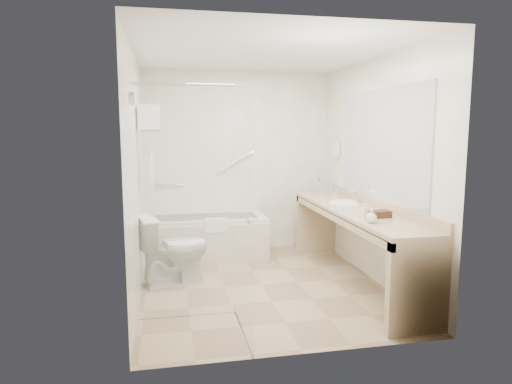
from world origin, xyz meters
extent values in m
plane|color=tan|center=(0.00, 0.00, 0.00)|extent=(3.20, 3.20, 0.00)
cube|color=silver|center=(0.00, 0.00, 2.50)|extent=(2.60, 3.20, 0.10)
cube|color=white|center=(0.00, 1.60, 1.25)|extent=(2.60, 0.10, 2.50)
cube|color=white|center=(0.00, -1.60, 1.25)|extent=(2.60, 0.10, 2.50)
cube|color=white|center=(-1.30, 0.00, 1.25)|extent=(0.10, 3.20, 2.50)
cube|color=white|center=(1.30, 0.00, 1.25)|extent=(0.10, 3.20, 2.50)
cube|color=silver|center=(-0.50, 1.25, 0.28)|extent=(1.60, 0.70, 0.55)
cube|color=beige|center=(-0.50, 0.89, 0.25)|extent=(1.60, 0.02, 0.50)
cube|color=white|center=(-0.40, 0.90, 0.50)|extent=(0.28, 0.06, 0.18)
cylinder|color=silver|center=(-0.95, 1.56, 0.95)|extent=(0.40, 0.03, 0.03)
cylinder|color=silver|center=(-0.05, 1.56, 1.25)|extent=(0.53, 0.03, 0.33)
cube|color=silver|center=(-0.85, -0.70, 1.05)|extent=(0.90, 0.01, 2.10)
cube|color=silver|center=(-0.40, -1.15, 1.05)|extent=(0.02, 0.90, 2.10)
cylinder|color=silver|center=(-0.85, -0.70, 2.10)|extent=(0.90, 0.02, 0.02)
sphere|color=silver|center=(-0.37, -1.30, 1.00)|extent=(0.05, 0.05, 0.05)
cylinder|color=silver|center=(-1.25, -1.15, 1.95)|extent=(0.04, 0.10, 0.10)
cube|color=silver|center=(-1.17, 0.35, 1.70)|extent=(0.24, 0.55, 0.02)
cylinder|color=silver|center=(-1.17, 0.35, 1.48)|extent=(0.02, 0.55, 0.02)
cube|color=white|center=(-1.17, 0.35, 1.32)|extent=(0.03, 0.42, 0.32)
cube|color=white|center=(-1.17, 0.35, 1.76)|extent=(0.22, 0.40, 0.08)
cube|color=white|center=(-1.17, 0.35, 1.84)|extent=(0.22, 0.40, 0.08)
cube|color=white|center=(-1.17, 0.35, 1.93)|extent=(0.22, 0.40, 0.08)
cube|color=tan|center=(1.02, -0.15, 0.82)|extent=(0.55, 2.70, 0.05)
cube|color=tan|center=(1.29, -0.15, 0.90)|extent=(0.03, 2.70, 0.10)
cube|color=tan|center=(0.77, -0.15, 0.77)|extent=(0.04, 2.70, 0.08)
cube|color=tan|center=(1.02, -1.46, 0.40)|extent=(0.55, 0.08, 0.80)
cube|color=tan|center=(1.02, 1.16, 0.40)|extent=(0.55, 0.08, 0.80)
ellipsoid|color=silver|center=(1.05, 0.25, 0.82)|extent=(0.40, 0.52, 0.14)
cylinder|color=silver|center=(1.20, 0.25, 0.93)|extent=(0.03, 0.03, 0.14)
cube|color=#B5B9C1|center=(1.29, -0.15, 1.55)|extent=(0.02, 2.00, 1.20)
cube|color=silver|center=(1.25, 1.05, 1.45)|extent=(0.08, 0.10, 0.18)
imported|color=silver|center=(-0.95, 0.25, 0.39)|extent=(0.90, 0.67, 0.78)
cube|color=#48271A|center=(1.06, -0.66, 0.88)|extent=(0.21, 0.15, 0.07)
imported|color=silver|center=(0.89, -0.67, 0.88)|extent=(0.12, 0.16, 0.07)
imported|color=silver|center=(0.86, -0.89, 0.90)|extent=(0.14, 0.15, 0.10)
cylinder|color=silver|center=(1.04, 1.10, 0.93)|extent=(0.06, 0.06, 0.16)
cylinder|color=blue|center=(1.04, 1.10, 1.02)|extent=(0.03, 0.03, 0.02)
cylinder|color=silver|center=(1.06, 0.55, 0.92)|extent=(0.05, 0.05, 0.15)
cylinder|color=blue|center=(1.06, 0.55, 1.01)|extent=(0.03, 0.03, 0.02)
cylinder|color=silver|center=(1.02, 1.10, 0.94)|extent=(0.06, 0.06, 0.18)
cylinder|color=blue|center=(1.02, 1.10, 1.05)|extent=(0.03, 0.03, 0.03)
cylinder|color=silver|center=(0.99, 0.41, 0.90)|extent=(0.10, 0.10, 0.10)
cylinder|color=silver|center=(1.01, 0.91, 0.90)|extent=(0.09, 0.09, 0.10)
camera|label=1|loc=(-1.01, -4.77, 1.73)|focal=32.00mm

